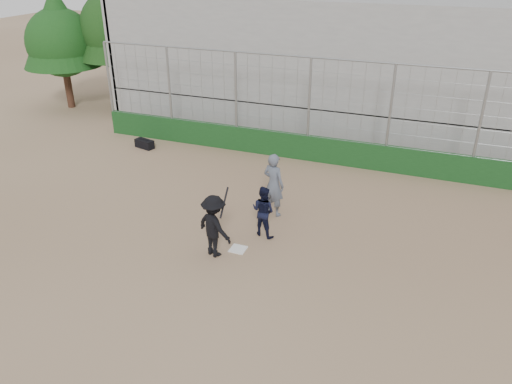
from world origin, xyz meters
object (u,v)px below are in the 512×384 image
(umpire, at_px, (274,188))
(equipment_bag, at_px, (145,144))
(catcher_crouched, at_px, (263,219))
(batter_at_plate, at_px, (214,226))

(umpire, relative_size, equipment_bag, 2.05)
(catcher_crouched, distance_m, equipment_bag, 8.56)
(batter_at_plate, xyz_separation_m, catcher_crouched, (0.88, 1.42, -0.36))
(equipment_bag, bearing_deg, catcher_crouched, -34.26)
(catcher_crouched, distance_m, umpire, 1.39)
(catcher_crouched, xyz_separation_m, umpire, (-0.15, 1.33, 0.38))
(equipment_bag, bearing_deg, umpire, -26.74)
(batter_at_plate, distance_m, umpire, 2.84)
(umpire, bearing_deg, catcher_crouched, 114.87)
(batter_at_plate, relative_size, umpire, 1.05)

